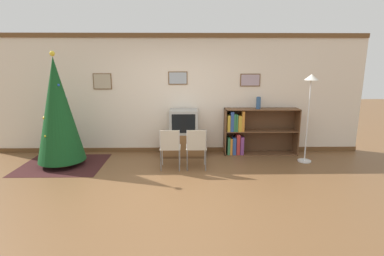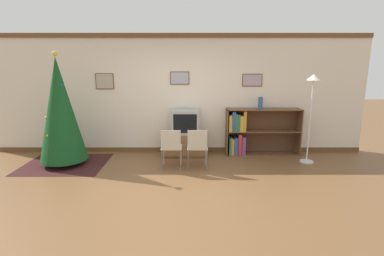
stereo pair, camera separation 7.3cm
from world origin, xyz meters
name	(u,v)px [view 1 (the left image)]	position (x,y,z in m)	size (l,w,h in m)	color
ground_plane	(173,190)	(0.00, 0.00, 0.00)	(24.00, 24.00, 0.00)	brown
wall_back	(177,94)	(0.00, 2.20, 1.35)	(8.54, 0.11, 2.70)	silver
area_rug	(63,165)	(-2.33, 1.27, 0.00)	(1.67, 1.40, 0.01)	#381919
christmas_tree	(58,110)	(-2.33, 1.27, 1.14)	(0.93, 0.93, 2.28)	maroon
tv_console	(184,144)	(0.16, 1.88, 0.26)	(0.99, 0.52, 0.53)	brown
television	(184,121)	(0.16, 1.87, 0.79)	(0.62, 0.51, 0.53)	#9E9E99
folding_chair_left	(170,147)	(-0.09, 0.96, 0.47)	(0.40, 0.40, 0.82)	#BCB29E
folding_chair_right	(196,146)	(0.42, 0.96, 0.47)	(0.40, 0.40, 0.82)	#BCB29E
bookshelf	(247,132)	(1.62, 1.97, 0.51)	(1.67, 0.36, 1.06)	brown
vase	(258,103)	(1.84, 1.97, 1.19)	(0.10, 0.10, 0.27)	#335684
standing_lamp	(310,95)	(2.75, 1.40, 1.42)	(0.28, 0.28, 1.85)	silver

